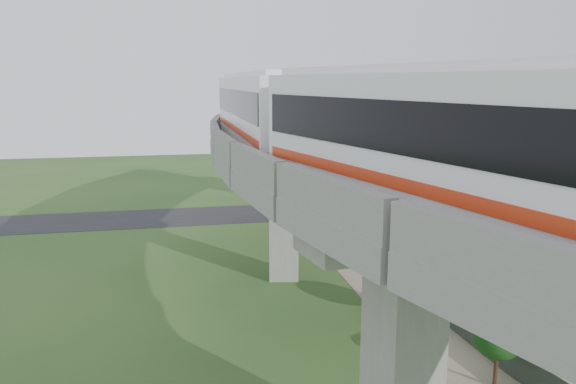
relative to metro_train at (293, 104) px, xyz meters
name	(u,v)px	position (x,y,z in m)	size (l,w,h in m)	color
ground	(305,344)	(-0.67, -6.21, -12.31)	(160.00, 160.00, 0.00)	#284C1E
dirt_lot	(564,337)	(13.33, -8.21, -12.29)	(18.00, 26.00, 0.04)	#7E735C
asphalt_road	(239,214)	(-0.67, 23.79, -12.29)	(60.00, 8.00, 0.03)	#232326
viaduct	(379,173)	(3.17, -6.21, -3.26)	(19.58, 73.98, 11.40)	#99968E
metro_train	(293,104)	(0.00, 0.00, 0.00)	(13.61, 60.98, 3.64)	white
fence	(474,316)	(9.08, -6.21, -11.56)	(3.87, 38.73, 1.50)	#2D382D
tree_0	(362,209)	(10.18, 16.30, -10.60)	(1.82, 1.82, 2.49)	#382314
tree_1	(367,235)	(7.08, 6.15, -10.13)	(1.98, 1.98, 3.03)	#382314
tree_2	(394,281)	(5.50, -3.15, -10.37)	(2.65, 2.65, 3.06)	#382314
tree_3	(498,340)	(6.79, -12.08, -9.99)	(2.07, 2.07, 3.21)	#382314
car_dark	(491,273)	(13.96, 0.13, -11.59)	(1.91, 4.69, 1.36)	black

